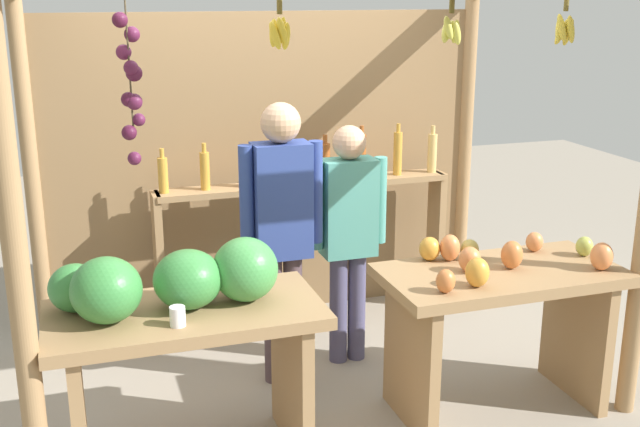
{
  "coord_description": "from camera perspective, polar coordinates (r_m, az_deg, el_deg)",
  "views": [
    {
      "loc": [
        -1.29,
        -4.1,
        2.24
      ],
      "look_at": [
        0.0,
        -0.19,
        1.05
      ],
      "focal_mm": 43.74,
      "sensor_mm": 36.0,
      "label": 1
    }
  ],
  "objects": [
    {
      "name": "market_stall",
      "position": [
        4.81,
        -2.46,
        5.6
      ],
      "size": [
        3.16,
        2.06,
        2.34
      ],
      "color": "#99754C",
      "rests_on": "ground"
    },
    {
      "name": "bottle_shelf_unit",
      "position": [
        5.26,
        -1.03,
        0.24
      ],
      "size": [
        2.03,
        0.22,
        1.36
      ],
      "color": "#99754C",
      "rests_on": "ground"
    },
    {
      "name": "fruit_counter_right",
      "position": [
        4.31,
        12.94,
        -6.49
      ],
      "size": [
        1.28,
        0.66,
        0.96
      ],
      "color": "#99754C",
      "rests_on": "ground"
    },
    {
      "name": "vendor_man",
      "position": [
        4.39,
        -2.8,
        -0.39
      ],
      "size": [
        0.48,
        0.22,
        1.65
      ],
      "rotation": [
        0.0,
        0.0,
        -0.07
      ],
      "color": "#4D3B41",
      "rests_on": "ground"
    },
    {
      "name": "ground_plane",
      "position": [
        4.85,
        -0.73,
        -11.4
      ],
      "size": [
        12.0,
        12.0,
        0.0
      ],
      "primitive_type": "plane",
      "color": "gray",
      "rests_on": "ground"
    },
    {
      "name": "fruit_counter_left",
      "position": [
        3.71,
        -10.37,
        -7.58
      ],
      "size": [
        1.28,
        0.64,
        1.12
      ],
      "color": "#99754C",
      "rests_on": "ground"
    },
    {
      "name": "vendor_woman",
      "position": [
        4.67,
        2.09,
        -0.86
      ],
      "size": [
        0.48,
        0.2,
        1.48
      ],
      "rotation": [
        0.0,
        0.0,
        -0.11
      ],
      "color": "#494666",
      "rests_on": "ground"
    }
  ]
}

